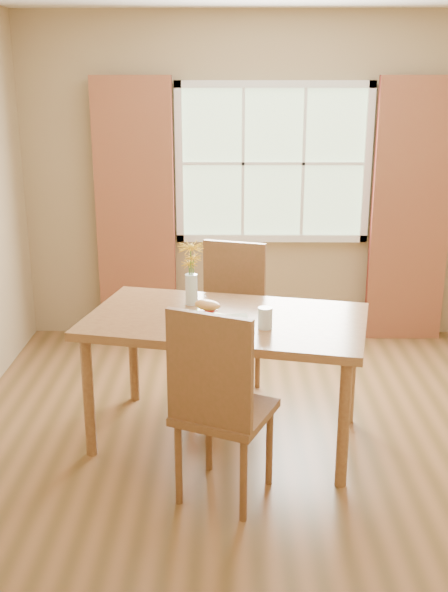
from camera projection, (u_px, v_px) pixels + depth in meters
name	position (u px, v px, depth m)	size (l,w,h in m)	color
room	(291.00, 228.00, 4.00)	(4.24, 3.84, 2.74)	brown
window	(273.00, 163.00, 5.74)	(1.62, 0.06, 1.32)	#ABCC9A
curtain_left	(135.00, 213.00, 5.78)	(0.65, 0.08, 2.20)	maroon
curtain_right	(411.00, 213.00, 5.76)	(0.65, 0.08, 2.20)	maroon
dining_table	(226.00, 330.00, 4.18)	(1.82, 1.27, 0.81)	olive
chair_near	(217.00, 400.00, 3.54)	(0.60, 0.60, 1.10)	brown
chair_far	(230.00, 312.00, 4.90)	(0.56, 0.56, 1.08)	brown
placemat	(212.00, 324.00, 4.02)	(0.45, 0.33, 0.01)	#B6C2A4
plate	(203.00, 319.00, 4.08)	(0.22, 0.22, 0.01)	#71E338
croissant_sandwich	(207.00, 311.00, 4.03)	(0.20, 0.18, 0.12)	#D08F46
water_glass	(265.00, 318.00, 3.95)	(0.08, 0.08, 0.12)	silver
flower_vase	(191.00, 267.00, 4.32)	(0.16, 0.16, 0.40)	silver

